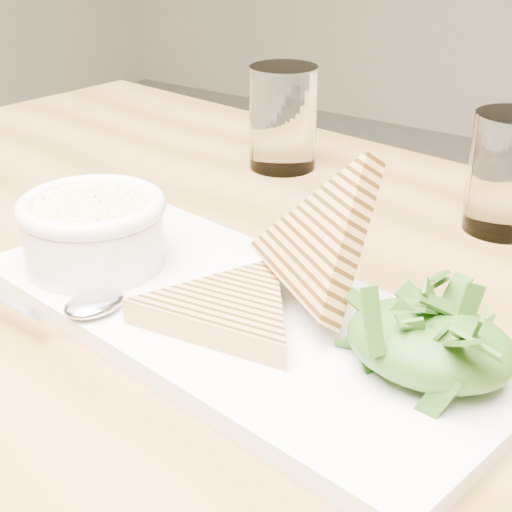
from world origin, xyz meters
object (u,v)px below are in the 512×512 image
Objects in this scene: platter at (240,318)px; soup_bowl at (94,239)px; glass_near at (283,118)px; table_top at (215,319)px; glass_far at (509,173)px.

soup_bowl is (-0.14, -0.01, 0.03)m from platter.
platter is 3.68× the size of glass_near.
soup_bowl is 0.32m from glass_near.
platter is at bearing -61.68° from glass_near.
soup_bowl is at bearing -161.52° from table_top.
glass_far reaches higher than soup_bowl.
glass_near reaches higher than soup_bowl.
platter reaches higher than table_top.
table_top is at bearing 18.48° from soup_bowl.
table_top is 11.29× the size of soup_bowl.
table_top is 0.06m from platter.
soup_bowl reaches higher than table_top.
table_top is 11.33× the size of glass_far.
soup_bowl is at bearing -84.68° from glass_near.
table_top is 0.31m from glass_far.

